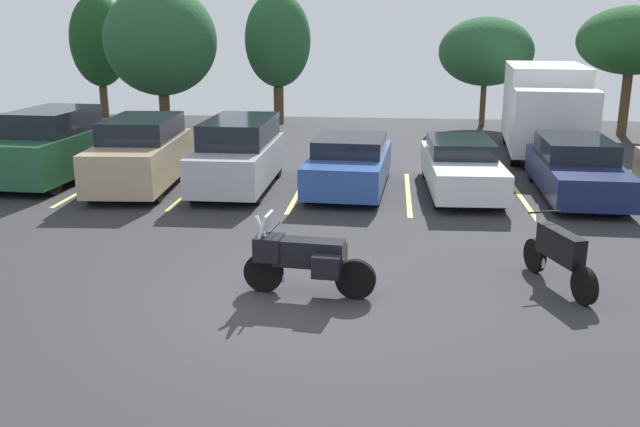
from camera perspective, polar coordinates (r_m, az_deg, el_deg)
The scene contains 16 objects.
ground at distance 11.33m, azimuth -2.99°, elevation -7.60°, with size 44.00×44.00×0.10m, color #2D2D30.
motorcycle_touring at distance 11.42m, azimuth -1.30°, elevation -3.65°, with size 2.22×0.94×1.37m.
motorcycle_second at distance 12.47m, azimuth 18.99°, elevation -3.16°, with size 0.89×2.07×1.24m.
parking_stripes at distance 18.57m, azimuth -1.69°, elevation 1.90°, with size 23.16×4.74×0.01m.
car_green at distance 20.82m, azimuth -21.11°, elevation 5.14°, with size 2.05×4.32×2.01m.
car_tan at distance 19.32m, azimuth -14.48°, elevation 4.75°, with size 2.13×4.58×1.87m.
car_silver at distance 18.78m, azimuth -6.68°, elevation 4.85°, with size 1.81×4.49×1.85m.
car_blue at distance 18.55m, azimuth 2.42°, elevation 4.08°, with size 2.20×4.61×1.42m.
car_white at distance 18.70m, azimuth 11.47°, elevation 3.82°, with size 1.92×4.89×1.36m.
car_navy at distance 19.08m, azimuth 20.25°, elevation 3.47°, with size 2.01×4.87×1.44m.
box_truck at distance 24.67m, azimuth 17.99°, elevation 8.23°, with size 3.00×6.27×2.92m.
tree_right at distance 29.61m, azimuth 24.20°, elevation 12.79°, with size 4.06×4.06×4.93m.
tree_center_right at distance 30.43m, azimuth 13.44°, elevation 12.77°, with size 3.89×3.89×4.52m.
tree_center at distance 30.38m, azimuth -3.48°, elevation 13.97°, with size 2.79×2.79×5.53m.
tree_left at distance 29.17m, azimuth -12.93°, elevation 13.61°, with size 4.46×4.46×5.73m.
tree_far_left at distance 33.83m, azimuth -17.64°, elevation 13.32°, with size 2.58×2.58×5.51m.
Camera 1 is at (1.63, -10.28, 4.42)m, focal length 39.06 mm.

